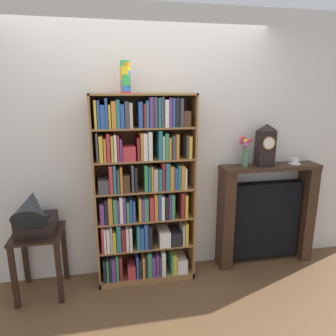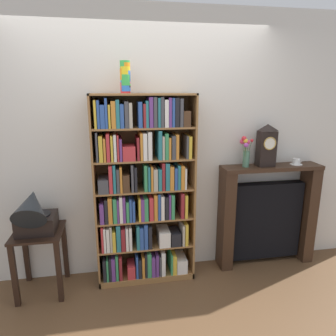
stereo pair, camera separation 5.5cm
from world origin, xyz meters
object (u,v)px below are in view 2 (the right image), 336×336
Objects in this scene: side_table_left at (40,248)px; flower_vase at (246,151)px; gramophone at (34,212)px; mantel_clock at (266,145)px; cup_stack at (125,77)px; teacup_with_saucer at (296,162)px; bookshelf at (143,194)px; fireplace_mantel at (266,216)px.

side_table_left is 1.93× the size of flower_vase.
gramophone is 1.16× the size of mantel_clock.
cup_stack is 0.44× the size of side_table_left.
teacup_with_saucer is at bearing 0.34° from mantel_clock.
bookshelf is 1.12m from flower_vase.
side_table_left is 1.44× the size of mantel_clock.
bookshelf is at bearing -178.15° from mantel_clock.
teacup_with_saucer reaches higher than side_table_left.
fireplace_mantel is (1.49, 0.07, -1.45)m from cup_stack.
fireplace_mantel is at bearing 175.80° from teacup_with_saucer.
fireplace_mantel is (2.35, 0.20, -0.29)m from gramophone.
mantel_clock reaches higher than gramophone.
gramophone reaches higher than fireplace_mantel.
fireplace_mantel is at bearing 3.01° from side_table_left.
gramophone is at bearing -172.42° from bookshelf.
cup_stack reaches higher than bookshelf.
mantel_clock is 1.35× the size of flower_vase.
side_table_left is at bearing -176.55° from bookshelf.
fireplace_mantel is at bearing 2.84° from cup_stack.
gramophone is at bearing -90.00° from side_table_left.
bookshelf is 1.00m from gramophone.
mantel_clock is 0.23m from flower_vase.
side_table_left is 4.87× the size of teacup_with_saucer.
mantel_clock is at bearing 4.36° from gramophone.
teacup_with_saucer is (1.77, 0.05, -0.85)m from cup_stack.
mantel_clock is (1.41, 0.05, -0.66)m from cup_stack.
mantel_clock is at bearing -164.20° from fireplace_mantel.
side_table_left is (-0.85, -0.05, -1.55)m from cup_stack.
teacup_with_saucer reaches higher than fireplace_mantel.
cup_stack reaches higher than flower_vase.
fireplace_mantel reaches higher than side_table_left.
mantel_clock reaches higher than flower_vase.
bookshelf is at bearing 4.26° from cup_stack.
bookshelf reaches higher than fireplace_mantel.
mantel_clock reaches higher than teacup_with_saucer.
mantel_clock is at bearing 2.08° from cup_stack.
side_table_left is at bearing -176.67° from cup_stack.
mantel_clock is (2.27, 0.10, 0.89)m from side_table_left.
bookshelf reaches higher than gramophone.
bookshelf is 3.69× the size of gramophone.
bookshelf is 6.77× the size of cup_stack.
flower_vase is at bearing -179.94° from teacup_with_saucer.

